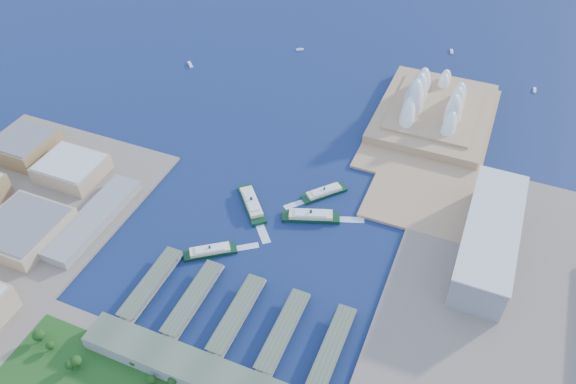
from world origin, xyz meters
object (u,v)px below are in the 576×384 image
at_px(toaster_building, 489,238).
at_px(ferry_c, 210,250).
at_px(opera_house, 438,96).
at_px(ferry_d, 311,214).
at_px(ferry_b, 324,191).
at_px(ferry_a, 251,202).

distance_m(toaster_building, ferry_c, 257.44).
height_order(opera_house, ferry_d, opera_house).
height_order(toaster_building, ferry_d, toaster_building).
xyz_separation_m(ferry_b, ferry_c, (-70.77, -117.48, 0.02)).
bearing_deg(ferry_a, ferry_b, -5.57).
bearing_deg(ferry_c, ferry_d, -77.25).
bearing_deg(ferry_a, toaster_building, -34.36).
bearing_deg(ferry_b, ferry_c, -79.81).
relative_size(ferry_b, ferry_c, 1.00).
distance_m(opera_house, ferry_a, 266.73).
bearing_deg(toaster_building, ferry_b, 173.78).
relative_size(toaster_building, ferry_d, 2.69).
bearing_deg(opera_house, ferry_c, -116.15).
xyz_separation_m(opera_house, toaster_building, (90.00, -200.00, -11.50)).
xyz_separation_m(toaster_building, ferry_b, (-166.20, 18.12, -15.81)).
bearing_deg(opera_house, ferry_d, -109.18).
bearing_deg(ferry_c, ferry_b, -66.71).
height_order(ferry_b, ferry_d, ferry_d).
xyz_separation_m(ferry_a, ferry_c, (-8.20, -73.12, -0.87)).
bearing_deg(toaster_building, ferry_a, -173.46).
xyz_separation_m(opera_house, ferry_b, (-76.20, -181.88, -27.31)).
height_order(opera_house, ferry_a, opera_house).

